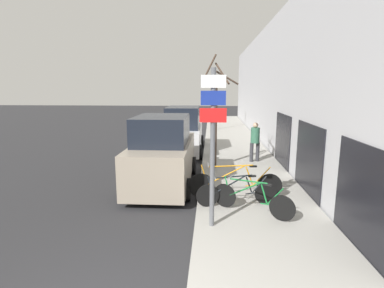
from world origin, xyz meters
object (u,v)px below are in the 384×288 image
object	(u,v)px
bicycle_0	(252,199)
bicycle_1	(237,192)
signpost	(213,141)
pedestrian_near	(255,139)
parked_car_1	(183,132)
traffic_light	(214,90)
bicycle_2	(235,184)
parked_car_0	(163,154)
street_tree	(215,118)

from	to	relation	value
bicycle_0	bicycle_1	bearing A→B (deg)	62.23
signpost	pedestrian_near	bearing A→B (deg)	73.61
parked_car_1	pedestrian_near	bearing A→B (deg)	-34.37
signpost	traffic_light	bearing A→B (deg)	89.44
bicycle_2	parked_car_0	xyz separation A→B (m)	(-2.27, 1.44, 0.50)
bicycle_0	parked_car_0	distance (m)	3.63
bicycle_1	bicycle_2	distance (m)	0.53
signpost	bicycle_1	size ratio (longest dim) A/B	1.62
bicycle_0	street_tree	world-z (taller)	street_tree
signpost	traffic_light	xyz separation A→B (m)	(0.15, 15.73, 0.94)
bicycle_0	parked_car_1	xyz separation A→B (m)	(-2.40, 7.59, 0.52)
parked_car_1	street_tree	bearing A→B (deg)	-65.46
bicycle_0	parked_car_0	world-z (taller)	parked_car_0
bicycle_2	pedestrian_near	bearing A→B (deg)	-17.28
signpost	parked_car_0	world-z (taller)	signpost
signpost	parked_car_0	size ratio (longest dim) A/B	0.79
bicycle_1	parked_car_0	xyz separation A→B (m)	(-2.28, 1.97, 0.55)
parked_car_1	pedestrian_near	distance (m)	3.88
pedestrian_near	street_tree	size ratio (longest dim) A/B	0.39
parked_car_1	traffic_light	bearing A→B (deg)	77.81
bicycle_2	parked_car_0	world-z (taller)	parked_car_0
pedestrian_near	parked_car_1	bearing A→B (deg)	-53.10
signpost	bicycle_1	bearing A→B (deg)	61.64
signpost	parked_car_1	distance (m)	8.51
pedestrian_near	bicycle_0	bearing A→B (deg)	62.38
pedestrian_near	bicycle_2	bearing A→B (deg)	56.29
bicycle_2	street_tree	world-z (taller)	street_tree
parked_car_0	parked_car_1	xyz separation A→B (m)	(0.20, 5.12, -0.03)
bicycle_0	street_tree	bearing A→B (deg)	41.39
parked_car_1	street_tree	distance (m)	3.79
bicycle_2	traffic_light	xyz separation A→B (m)	(-0.51, 13.96, 2.47)
bicycle_1	bicycle_2	bearing A→B (deg)	-9.88
bicycle_1	parked_car_1	xyz separation A→B (m)	(-2.07, 7.09, 0.52)
bicycle_0	parked_car_0	size ratio (longest dim) A/B	0.42
bicycle_2	pedestrian_near	world-z (taller)	pedestrian_near
bicycle_1	street_tree	xyz separation A→B (m)	(-0.54, 3.78, 1.58)
bicycle_0	bicycle_2	world-z (taller)	bicycle_2
bicycle_0	pedestrian_near	bearing A→B (deg)	21.37
bicycle_1	pedestrian_near	size ratio (longest dim) A/B	1.30
bicycle_2	street_tree	distance (m)	3.63
pedestrian_near	traffic_light	size ratio (longest dim) A/B	0.37
traffic_light	bicycle_1	bearing A→B (deg)	-87.97
bicycle_2	pedestrian_near	size ratio (longest dim) A/B	1.59
bicycle_2	parked_car_0	bearing A→B (deg)	55.11
pedestrian_near	parked_car_0	bearing A→B (deg)	21.69
traffic_light	pedestrian_near	bearing A→B (deg)	-80.21
bicycle_2	signpost	bearing A→B (deg)	156.92
parked_car_1	traffic_light	distance (m)	7.83
bicycle_1	parked_car_1	size ratio (longest dim) A/B	0.48
signpost	parked_car_1	xyz separation A→B (m)	(-1.41, 8.32, -1.06)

